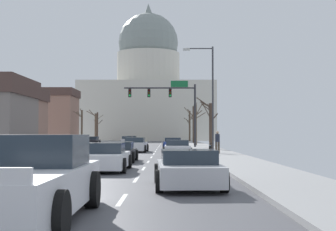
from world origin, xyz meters
The scene contains 24 objects.
ground centered at (0.00, 0.00, 0.02)m, with size 20.00×180.00×0.20m.
signal_gantry centered at (4.85, 16.66, 5.40)m, with size 7.91×0.41×7.28m.
street_lamp_right centered at (7.89, 2.13, 5.11)m, with size 2.45×0.24×8.42m.
capitol_building centered at (0.00, 75.86, 11.18)m, with size 29.90×22.29×32.20m.
sedan_near_00 centered at (5.15, 13.12, 0.56)m, with size 2.14×4.56×1.18m.
sedan_near_01 centered at (1.80, 5.94, 0.59)m, with size 2.14×4.56×1.27m.
sedan_near_02 centered at (5.29, -1.34, 0.54)m, with size 2.01×4.29×1.15m.
sedan_near_03 centered at (1.81, -8.32, 0.54)m, with size 2.01×4.45×1.15m.
sedan_near_04 centered at (1.88, -15.07, 0.57)m, with size 2.09×4.57×1.23m.
sedan_near_05 centered at (5.24, -21.45, 0.54)m, with size 2.13×4.30×1.14m.
pickup_truck_near_06 centered at (2.00, -26.94, 0.72)m, with size 2.25×5.75×1.61m.
sedan_oncoming_00 centered at (-5.11, 25.12, 0.58)m, with size 2.01×4.35×1.22m.
sedan_oncoming_01 centered at (-1.70, 38.67, 0.56)m, with size 1.97×4.39×1.17m.
sedan_oncoming_02 centered at (-1.94, 51.26, 0.55)m, with size 2.04×4.46×1.15m.
flank_building_01 centered at (-15.62, 39.77, 4.33)m, with size 11.48×7.53×8.58m.
bare_tree_00 centered at (8.76, 10.69, 2.55)m, with size 2.05×1.80×5.03m.
bare_tree_01 centered at (-8.37, 52.17, 2.96)m, with size 1.82×0.42×5.34m.
bare_tree_02 centered at (8.69, 54.32, 3.22)m, with size 2.08×2.72×6.48m.
bare_tree_03 centered at (-7.90, 46.83, 2.79)m, with size 2.88×1.63×5.55m.
bare_tree_04 centered at (8.64, 40.07, 3.24)m, with size 1.59×2.77×6.39m.
bare_tree_05 centered at (-8.78, 38.42, 2.88)m, with size 1.47×2.58×5.40m.
bare_tree_06 centered at (8.08, 24.27, 2.81)m, with size 2.38×1.02×5.21m.
pedestrian_00 centered at (8.28, -0.52, 1.06)m, with size 0.35×0.34×1.65m.
bicycle_parked centered at (7.61, -2.11, 0.49)m, with size 0.12×1.77×0.85m.
Camera 1 is at (4.63, -35.95, 1.64)m, focal length 51.31 mm.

